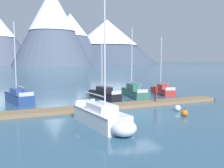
{
  "coord_description": "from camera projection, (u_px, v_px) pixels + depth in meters",
  "views": [
    {
      "loc": [
        -9.89,
        -16.52,
        4.46
      ],
      "look_at": [
        0.0,
        6.0,
        2.0
      ],
      "focal_mm": 39.45,
      "sensor_mm": 36.0,
      "label": 1
    }
  ],
  "objects": [
    {
      "name": "mooring_buoy_channel_marker",
      "position": [
        185.0,
        113.0,
        19.38
      ],
      "size": [
        0.53,
        0.53,
        0.61
      ],
      "color": "orange",
      "rests_on": "ground"
    },
    {
      "name": "ground_plane",
      "position": [
        142.0,
        116.0,
        19.45
      ],
      "size": [
        700.0,
        700.0,
        0.0
      ],
      "primitive_type": "plane",
      "color": "#335B75"
    },
    {
      "name": "sailboat_mid_dock_starboard",
      "position": [
        133.0,
        91.0,
        30.33
      ],
      "size": [
        2.4,
        7.07,
        8.32
      ],
      "color": "#336B56",
      "rests_on": "ground"
    },
    {
      "name": "sailboat_second_berth",
      "position": [
        104.0,
        117.0,
        16.25
      ],
      "size": [
        2.38,
        6.42,
        8.15
      ],
      "color": "silver",
      "rests_on": "ground"
    },
    {
      "name": "person_on_dock",
      "position": [
        156.0,
        92.0,
        24.5
      ],
      "size": [
        0.28,
        0.58,
        1.69
      ],
      "color": "brown",
      "rests_on": "dock"
    },
    {
      "name": "sailboat_nearest_berth",
      "position": [
        18.0,
        96.0,
        25.65
      ],
      "size": [
        2.82,
        6.19,
        8.36
      ],
      "color": "navy",
      "rests_on": "ground"
    },
    {
      "name": "mountain_east_summit",
      "position": [
        52.0,
        25.0,
        175.4
      ],
      "size": [
        57.54,
        57.54,
        54.3
      ],
      "color": "#4C566B",
      "rests_on": "ground"
    },
    {
      "name": "sailboat_far_berth",
      "position": [
        161.0,
        90.0,
        32.29
      ],
      "size": [
        2.45,
        6.09,
        7.3
      ],
      "color": "#B2332D",
      "rests_on": "ground"
    },
    {
      "name": "mooring_buoy_inner_mooring",
      "position": [
        178.0,
        108.0,
        21.27
      ],
      "size": [
        0.54,
        0.54,
        0.62
      ],
      "color": "white",
      "rests_on": "ground"
    },
    {
      "name": "mountain_rear_spur",
      "position": [
        70.0,
        38.0,
        208.64
      ],
      "size": [
        64.43,
        64.43,
        42.99
      ],
      "color": "#424C60",
      "rests_on": "ground"
    },
    {
      "name": "mountain_north_horn",
      "position": [
        107.0,
        40.0,
        227.19
      ],
      "size": [
        94.27,
        94.27,
        40.92
      ],
      "color": "#424C60",
      "rests_on": "ground"
    },
    {
      "name": "dock",
      "position": [
        121.0,
        106.0,
        23.08
      ],
      "size": [
        21.84,
        2.04,
        0.3
      ],
      "color": "#846B4C",
      "rests_on": "ground"
    },
    {
      "name": "sailboat_mid_dock_port",
      "position": [
        102.0,
        94.0,
        28.4
      ],
      "size": [
        2.16,
        6.45,
        6.44
      ],
      "color": "black",
      "rests_on": "ground"
    }
  ]
}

